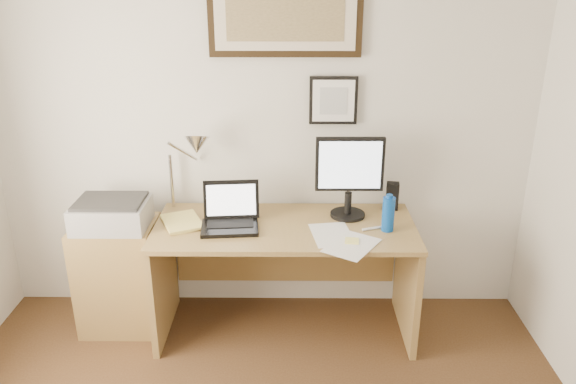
{
  "coord_description": "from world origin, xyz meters",
  "views": [
    {
      "loc": [
        0.19,
        -1.49,
        2.2
      ],
      "look_at": [
        0.17,
        1.43,
        1.05
      ],
      "focal_mm": 35.0,
      "sensor_mm": 36.0,
      "label": 1
    }
  ],
  "objects_px": {
    "laptop": "(230,217)",
    "lcd_monitor": "(349,173)",
    "side_cabinet": "(120,276)",
    "book": "(165,225)",
    "desk": "(285,253)",
    "printer": "(112,213)",
    "water_bottle": "(388,214)"
  },
  "relations": [
    {
      "from": "laptop",
      "to": "lcd_monitor",
      "type": "bearing_deg",
      "value": 11.6
    },
    {
      "from": "side_cabinet",
      "to": "book",
      "type": "xyz_separation_m",
      "value": [
        0.34,
        -0.07,
        0.4
      ]
    },
    {
      "from": "desk",
      "to": "printer",
      "type": "bearing_deg",
      "value": -176.35
    },
    {
      "from": "side_cabinet",
      "to": "water_bottle",
      "type": "relative_size",
      "value": 3.46
    },
    {
      "from": "side_cabinet",
      "to": "desk",
      "type": "xyz_separation_m",
      "value": [
        1.07,
        0.04,
        0.15
      ]
    },
    {
      "from": "desk",
      "to": "printer",
      "type": "height_order",
      "value": "printer"
    },
    {
      "from": "water_bottle",
      "to": "printer",
      "type": "xyz_separation_m",
      "value": [
        -1.68,
        0.08,
        -0.04
      ]
    },
    {
      "from": "printer",
      "to": "side_cabinet",
      "type": "bearing_deg",
      "value": 102.96
    },
    {
      "from": "desk",
      "to": "side_cabinet",
      "type": "bearing_deg",
      "value": -178.11
    },
    {
      "from": "side_cabinet",
      "to": "printer",
      "type": "bearing_deg",
      "value": -77.04
    },
    {
      "from": "water_bottle",
      "to": "book",
      "type": "xyz_separation_m",
      "value": [
        -1.35,
        0.04,
        -0.09
      ]
    },
    {
      "from": "desk",
      "to": "laptop",
      "type": "relative_size",
      "value": 4.44
    },
    {
      "from": "desk",
      "to": "water_bottle",
      "type": "bearing_deg",
      "value": -13.66
    },
    {
      "from": "book",
      "to": "printer",
      "type": "relative_size",
      "value": 0.67
    },
    {
      "from": "water_bottle",
      "to": "laptop",
      "type": "bearing_deg",
      "value": 176.76
    },
    {
      "from": "water_bottle",
      "to": "book",
      "type": "distance_m",
      "value": 1.35
    },
    {
      "from": "book",
      "to": "lcd_monitor",
      "type": "relative_size",
      "value": 0.57
    },
    {
      "from": "side_cabinet",
      "to": "desk",
      "type": "bearing_deg",
      "value": 1.89
    },
    {
      "from": "laptop",
      "to": "printer",
      "type": "xyz_separation_m",
      "value": [
        -0.73,
        0.03,
        0.01
      ]
    },
    {
      "from": "laptop",
      "to": "book",
      "type": "bearing_deg",
      "value": -178.01
    },
    {
      "from": "water_bottle",
      "to": "book",
      "type": "height_order",
      "value": "water_bottle"
    },
    {
      "from": "book",
      "to": "printer",
      "type": "distance_m",
      "value": 0.34
    },
    {
      "from": "water_bottle",
      "to": "book",
      "type": "relative_size",
      "value": 0.72
    },
    {
      "from": "desk",
      "to": "laptop",
      "type": "distance_m",
      "value": 0.45
    },
    {
      "from": "book",
      "to": "water_bottle",
      "type": "bearing_deg",
      "value": -1.68
    },
    {
      "from": "desk",
      "to": "lcd_monitor",
      "type": "bearing_deg",
      "value": 7.64
    },
    {
      "from": "laptop",
      "to": "lcd_monitor",
      "type": "relative_size",
      "value": 0.69
    },
    {
      "from": "laptop",
      "to": "printer",
      "type": "distance_m",
      "value": 0.73
    },
    {
      "from": "printer",
      "to": "lcd_monitor",
      "type": "bearing_deg",
      "value": 4.74
    },
    {
      "from": "lcd_monitor",
      "to": "printer",
      "type": "distance_m",
      "value": 1.48
    },
    {
      "from": "side_cabinet",
      "to": "desk",
      "type": "distance_m",
      "value": 1.08
    },
    {
      "from": "side_cabinet",
      "to": "book",
      "type": "relative_size",
      "value": 2.48
    }
  ]
}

